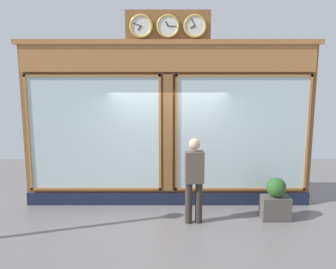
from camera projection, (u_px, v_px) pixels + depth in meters
The scene contains 4 objects.
shop_facade at pixel (168, 123), 7.84m from camera, with size 6.40×0.42×4.18m.
pedestrian at pixel (194, 177), 6.92m from camera, with size 0.38×0.25×1.69m.
planter_box at pixel (275, 208), 7.21m from camera, with size 0.56×0.36×0.47m, color #4C4742.
planter_shrub at pixel (276, 187), 7.13m from camera, with size 0.39×0.39×0.39m, color #285623.
Camera 1 is at (-0.01, 7.64, 2.96)m, focal length 38.36 mm.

